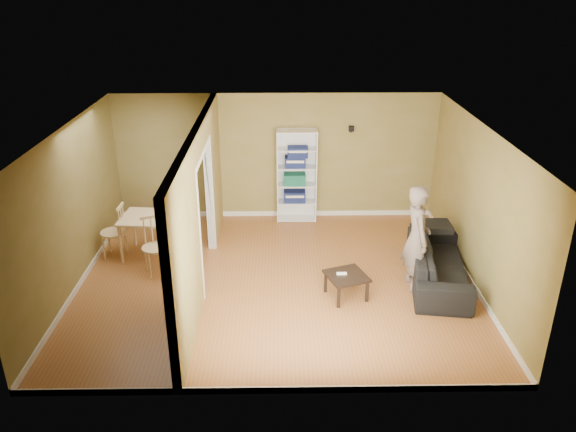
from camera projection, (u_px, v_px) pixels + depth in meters
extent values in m
plane|color=#9B6528|center=(276.00, 281.00, 9.43)|extent=(6.50, 6.50, 0.00)
plane|color=white|center=(275.00, 130.00, 8.39)|extent=(6.50, 6.50, 0.00)
plane|color=#967F4C|center=(276.00, 157.00, 11.43)|extent=(6.50, 0.00, 6.50)
plane|color=#967F4C|center=(275.00, 304.00, 6.39)|extent=(6.50, 0.00, 6.50)
plane|color=#967F4C|center=(70.00, 211.00, 8.86)|extent=(0.00, 5.50, 5.50)
plane|color=#967F4C|center=(479.00, 208.00, 8.95)|extent=(0.00, 5.50, 5.50)
cube|color=black|center=(351.00, 129.00, 11.15)|extent=(0.10, 0.10, 0.10)
imported|color=#313133|center=(439.00, 257.00, 9.28)|extent=(2.39, 1.31, 0.87)
imported|color=slate|center=(418.00, 229.00, 8.85)|extent=(0.78, 0.63, 2.08)
cube|color=white|center=(277.00, 176.00, 11.39)|extent=(0.02, 0.35, 1.91)
cube|color=white|center=(316.00, 176.00, 11.40)|extent=(0.02, 0.35, 1.91)
cube|color=white|center=(296.00, 173.00, 11.54)|extent=(0.81, 0.02, 1.91)
cube|color=white|center=(296.00, 218.00, 11.77)|extent=(0.77, 0.35, 0.02)
cube|color=white|center=(297.00, 202.00, 11.62)|extent=(0.77, 0.35, 0.02)
cube|color=white|center=(297.00, 185.00, 11.47)|extent=(0.77, 0.35, 0.02)
cube|color=white|center=(297.00, 167.00, 11.32)|extent=(0.77, 0.35, 0.02)
cube|color=white|center=(297.00, 149.00, 11.17)|extent=(0.77, 0.35, 0.02)
cube|color=white|center=(297.00, 131.00, 11.02)|extent=(0.77, 0.35, 0.02)
cube|color=navy|center=(295.00, 196.00, 11.57)|extent=(0.44, 0.29, 0.22)
cube|color=#1D7668|center=(295.00, 179.00, 11.42)|extent=(0.44, 0.29, 0.22)
cube|color=navy|center=(295.00, 162.00, 11.27)|extent=(0.41, 0.27, 0.21)
cube|color=navy|center=(298.00, 152.00, 11.19)|extent=(0.40, 0.26, 0.21)
cube|color=black|center=(347.00, 276.00, 8.83)|extent=(0.59, 0.59, 0.04)
cube|color=black|center=(332.00, 295.00, 8.68)|extent=(0.05, 0.05, 0.35)
cube|color=black|center=(364.00, 295.00, 8.69)|extent=(0.05, 0.05, 0.35)
cube|color=black|center=(329.00, 279.00, 9.13)|extent=(0.05, 0.05, 0.35)
cube|color=black|center=(359.00, 279.00, 9.14)|extent=(0.05, 0.05, 0.35)
cube|color=white|center=(342.00, 273.00, 8.83)|extent=(0.16, 0.04, 0.03)
cube|color=beige|center=(156.00, 218.00, 9.99)|extent=(1.22, 0.82, 0.04)
cylinder|color=beige|center=(122.00, 246.00, 9.80)|extent=(0.05, 0.05, 0.72)
cylinder|color=beige|center=(186.00, 246.00, 9.82)|extent=(0.05, 0.05, 0.72)
cylinder|color=beige|center=(131.00, 229.00, 10.46)|extent=(0.05, 0.05, 0.72)
cylinder|color=beige|center=(192.00, 229.00, 10.47)|extent=(0.05, 0.05, 0.72)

